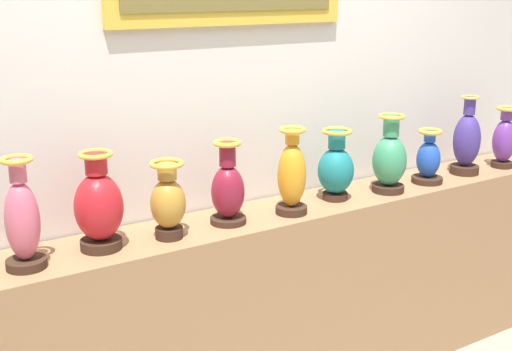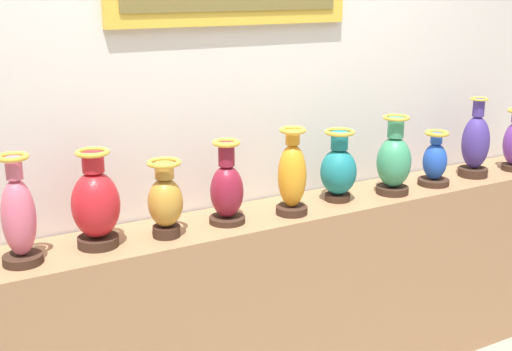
% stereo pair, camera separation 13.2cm
% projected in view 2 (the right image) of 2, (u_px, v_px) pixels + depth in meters
% --- Properties ---
extents(display_shelf, '(3.64, 0.37, 0.95)m').
position_uv_depth(display_shelf, '(256.00, 313.00, 3.14)').
color(display_shelf, '#99704C').
rests_on(display_shelf, ground_plane).
extents(back_wall, '(4.95, 0.14, 2.76)m').
position_uv_depth(back_wall, '(229.00, 105.00, 3.09)').
color(back_wall, silver).
rests_on(back_wall, ground_plane).
extents(vase_rose, '(0.14, 0.14, 0.41)m').
position_uv_depth(vase_rose, '(19.00, 218.00, 2.44)').
color(vase_rose, '#382319').
rests_on(vase_rose, display_shelf).
extents(vase_crimson, '(0.19, 0.19, 0.38)m').
position_uv_depth(vase_crimson, '(96.00, 205.00, 2.61)').
color(vase_crimson, '#382319').
rests_on(vase_crimson, display_shelf).
extents(vase_ochre, '(0.14, 0.14, 0.32)m').
position_uv_depth(vase_ochre, '(165.00, 200.00, 2.72)').
color(vase_ochre, '#382319').
rests_on(vase_ochre, display_shelf).
extents(vase_burgundy, '(0.15, 0.15, 0.36)m').
position_uv_depth(vase_burgundy, '(227.00, 189.00, 2.88)').
color(vase_burgundy, '#382319').
rests_on(vase_burgundy, display_shelf).
extents(vase_amber, '(0.14, 0.14, 0.39)m').
position_uv_depth(vase_amber, '(292.00, 176.00, 2.98)').
color(vase_amber, '#382319').
rests_on(vase_amber, display_shelf).
extents(vase_teal, '(0.17, 0.17, 0.34)m').
position_uv_depth(vase_teal, '(338.00, 169.00, 3.17)').
color(vase_teal, '#382319').
rests_on(vase_teal, display_shelf).
extents(vase_jade, '(0.16, 0.16, 0.38)m').
position_uv_depth(vase_jade, '(394.00, 161.00, 3.28)').
color(vase_jade, '#382319').
rests_on(vase_jade, display_shelf).
extents(vase_sapphire, '(0.16, 0.16, 0.28)m').
position_uv_depth(vase_sapphire, '(435.00, 162.00, 3.43)').
color(vase_sapphire, '#382319').
rests_on(vase_sapphire, display_shelf).
extents(vase_indigo, '(0.15, 0.15, 0.42)m').
position_uv_depth(vase_indigo, '(475.00, 144.00, 3.57)').
color(vase_indigo, '#382319').
rests_on(vase_indigo, display_shelf).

